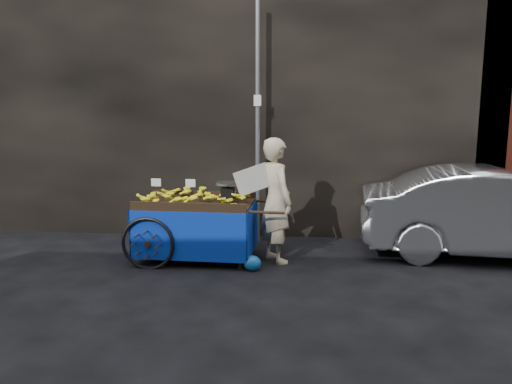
# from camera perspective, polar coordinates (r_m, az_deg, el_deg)

# --- Properties ---
(ground) EXTENTS (80.00, 80.00, 0.00)m
(ground) POSITION_cam_1_polar(r_m,az_deg,el_deg) (7.51, -2.81, -8.14)
(ground) COLOR black
(ground) RESTS_ON ground
(building_wall) EXTENTS (13.50, 2.00, 5.00)m
(building_wall) POSITION_cam_1_polar(r_m,az_deg,el_deg) (9.70, 1.28, 10.93)
(building_wall) COLOR black
(building_wall) RESTS_ON ground
(street_pole) EXTENTS (0.12, 0.10, 4.00)m
(street_pole) POSITION_cam_1_polar(r_m,az_deg,el_deg) (8.41, 0.19, 7.74)
(street_pole) COLOR slate
(street_pole) RESTS_ON ground
(banana_cart) EXTENTS (2.40, 1.25, 1.27)m
(banana_cart) POSITION_cam_1_polar(r_m,az_deg,el_deg) (7.60, -7.23, -1.85)
(banana_cart) COLOR black
(banana_cart) RESTS_ON ground
(vendor) EXTENTS (1.00, 0.81, 1.86)m
(vendor) POSITION_cam_1_polar(r_m,az_deg,el_deg) (7.39, 2.25, -0.95)
(vendor) COLOR #C1B18F
(vendor) RESTS_ON ground
(plastic_bag) EXTENTS (0.25, 0.20, 0.22)m
(plastic_bag) POSITION_cam_1_polar(r_m,az_deg,el_deg) (7.14, -0.43, -8.14)
(plastic_bag) COLOR #165DA9
(plastic_bag) RESTS_ON ground
(parked_car) EXTENTS (4.31, 1.90, 1.37)m
(parked_car) POSITION_cam_1_polar(r_m,az_deg,el_deg) (8.50, 26.16, -2.22)
(parked_car) COLOR silver
(parked_car) RESTS_ON ground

